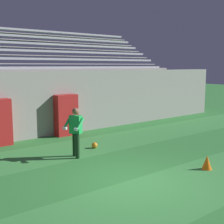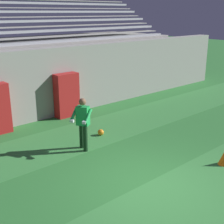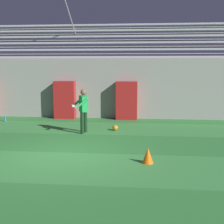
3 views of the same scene
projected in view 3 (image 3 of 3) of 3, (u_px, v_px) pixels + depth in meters
name	position (u px, v px, depth m)	size (l,w,h in m)	color
ground_plane	(65.00, 154.00, 9.10)	(80.00, 80.00, 0.00)	#2D7533
turf_stripe_mid	(54.00, 166.00, 8.02)	(28.00, 2.45, 0.01)	#38843D
turf_stripe_far	(88.00, 128.00, 12.84)	(28.00, 2.45, 0.01)	#38843D
back_wall	(97.00, 89.00, 15.28)	(24.00, 0.60, 2.80)	#999691
padding_pillar_gate_left	(65.00, 100.00, 14.96)	(0.99, 0.44, 1.79)	#B21E1E
padding_pillar_gate_right	(127.00, 101.00, 14.67)	(0.99, 0.44, 1.79)	#B21E1E
bleacher_stand	(104.00, 83.00, 17.91)	(18.00, 4.75, 5.83)	#999691
goalkeeper	(83.00, 108.00, 11.73)	(0.70, 0.73, 1.67)	#143319
soccer_ball	(115.00, 128.00, 12.30)	(0.22, 0.22, 0.22)	orange
traffic_cone	(148.00, 155.00, 8.21)	(0.30, 0.30, 0.42)	orange
water_bottle	(5.00, 119.00, 14.21)	(0.07, 0.07, 0.24)	#1E8CD8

